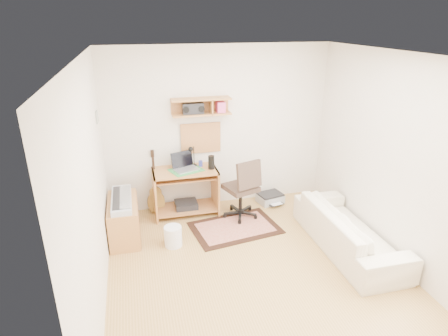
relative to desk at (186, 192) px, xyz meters
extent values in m
cube|color=tan|center=(0.61, -1.73, -0.38)|extent=(3.60, 4.00, 0.01)
cube|color=white|center=(0.61, -1.73, 2.23)|extent=(3.60, 4.00, 0.01)
cube|color=silver|center=(0.61, 0.28, 0.93)|extent=(3.60, 0.01, 2.60)
cube|color=silver|center=(-1.19, -1.73, 0.93)|extent=(0.01, 4.00, 2.60)
cube|color=silver|center=(2.42, -1.73, 0.93)|extent=(0.01, 4.00, 2.60)
cube|color=#BF8043|center=(0.31, 0.15, 1.32)|extent=(0.90, 0.25, 0.26)
cube|color=#AD7856|center=(0.31, 0.25, 0.79)|extent=(0.64, 0.03, 0.49)
cube|color=#4C8CBF|center=(-1.18, -0.23, 1.34)|extent=(0.02, 0.20, 0.15)
cylinder|color=black|center=(0.41, -0.05, 0.48)|extent=(0.10, 0.10, 0.21)
cylinder|color=#3740A6|center=(0.27, 0.10, 0.42)|extent=(0.06, 0.06, 0.09)
cube|color=black|center=(0.18, 0.15, 1.30)|extent=(0.32, 0.14, 0.16)
cube|color=#D3AD8D|center=(0.64, -0.66, -0.37)|extent=(1.38, 1.03, 0.02)
cube|color=#BF8043|center=(-0.97, -0.49, -0.10)|extent=(0.40, 0.90, 0.55)
cube|color=#B2B5BA|center=(-0.97, -0.49, 0.21)|extent=(0.27, 0.86, 0.08)
cylinder|color=white|center=(-0.32, -0.90, -0.23)|extent=(0.32, 0.32, 0.29)
cube|color=#A5A8AA|center=(1.45, 0.03, -0.29)|extent=(0.47, 0.40, 0.15)
imported|color=beige|center=(1.99, -1.52, 0.00)|extent=(0.56, 1.93, 0.75)
camera|label=1|loc=(-0.73, -5.44, 2.58)|focal=30.39mm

